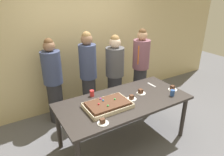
{
  "coord_description": "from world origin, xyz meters",
  "views": [
    {
      "loc": [
        -1.6,
        -2.27,
        2.37
      ],
      "look_at": [
        -0.13,
        0.15,
        1.14
      ],
      "focal_mm": 32.67,
      "sensor_mm": 36.0,
      "label": 1
    }
  ],
  "objects_px": {
    "party_table": "(124,105)",
    "plated_slice_near_right": "(141,92)",
    "plated_slice_far_left": "(103,122)",
    "plated_slice_far_right": "(132,98)",
    "plated_slice_near_left": "(173,88)",
    "person_serving_front": "(88,75)",
    "person_green_shirt_behind": "(53,81)",
    "sheet_cake": "(108,105)",
    "person_far_right_suit": "(140,68)",
    "cake_server_utensil": "(152,85)",
    "drink_cup_middle": "(172,93)",
    "person_striped_tie_right": "(115,74)",
    "drink_cup_nearest": "(92,93)"
  },
  "relations": [
    {
      "from": "plated_slice_near_right",
      "to": "person_green_shirt_behind",
      "type": "distance_m",
      "value": 1.6
    },
    {
      "from": "plated_slice_far_right",
      "to": "person_far_right_suit",
      "type": "height_order",
      "value": "person_far_right_suit"
    },
    {
      "from": "drink_cup_nearest",
      "to": "person_far_right_suit",
      "type": "bearing_deg",
      "value": 17.74
    },
    {
      "from": "plated_slice_near_left",
      "to": "person_far_right_suit",
      "type": "bearing_deg",
      "value": 86.96
    },
    {
      "from": "cake_server_utensil",
      "to": "person_serving_front",
      "type": "relative_size",
      "value": 0.12
    },
    {
      "from": "person_striped_tie_right",
      "to": "plated_slice_far_left",
      "type": "bearing_deg",
      "value": -0.65
    },
    {
      "from": "person_serving_front",
      "to": "person_striped_tie_right",
      "type": "xyz_separation_m",
      "value": [
        0.55,
        -0.06,
        -0.07
      ]
    },
    {
      "from": "plated_slice_near_left",
      "to": "plated_slice_near_right",
      "type": "relative_size",
      "value": 1.0
    },
    {
      "from": "sheet_cake",
      "to": "plated_slice_near_left",
      "type": "distance_m",
      "value": 1.24
    },
    {
      "from": "plated_slice_near_right",
      "to": "person_green_shirt_behind",
      "type": "xyz_separation_m",
      "value": [
        -1.12,
        1.14,
        0.02
      ]
    },
    {
      "from": "plated_slice_near_right",
      "to": "person_serving_front",
      "type": "bearing_deg",
      "value": 118.7
    },
    {
      "from": "plated_slice_far_right",
      "to": "person_serving_front",
      "type": "height_order",
      "value": "person_serving_front"
    },
    {
      "from": "drink_cup_middle",
      "to": "person_far_right_suit",
      "type": "height_order",
      "value": "person_far_right_suit"
    },
    {
      "from": "person_green_shirt_behind",
      "to": "plated_slice_far_right",
      "type": "bearing_deg",
      "value": 15.99
    },
    {
      "from": "plated_slice_near_left",
      "to": "person_far_right_suit",
      "type": "xyz_separation_m",
      "value": [
        0.05,
        0.94,
        0.06
      ]
    },
    {
      "from": "plated_slice_far_left",
      "to": "drink_cup_middle",
      "type": "xyz_separation_m",
      "value": [
        1.33,
        0.08,
        0.03
      ]
    },
    {
      "from": "cake_server_utensil",
      "to": "person_striped_tie_right",
      "type": "bearing_deg",
      "value": 114.75
    },
    {
      "from": "person_striped_tie_right",
      "to": "drink_cup_middle",
      "type": "bearing_deg",
      "value": 53.21
    },
    {
      "from": "party_table",
      "to": "plated_slice_near_right",
      "type": "relative_size",
      "value": 13.81
    },
    {
      "from": "plated_slice_far_left",
      "to": "person_striped_tie_right",
      "type": "bearing_deg",
      "value": 52.53
    },
    {
      "from": "sheet_cake",
      "to": "person_striped_tie_right",
      "type": "xyz_separation_m",
      "value": [
        0.72,
        0.96,
        -0.0
      ]
    },
    {
      "from": "plated_slice_far_left",
      "to": "plated_slice_far_right",
      "type": "relative_size",
      "value": 1.0
    },
    {
      "from": "drink_cup_nearest",
      "to": "person_striped_tie_right",
      "type": "relative_size",
      "value": 0.06
    },
    {
      "from": "plated_slice_far_left",
      "to": "sheet_cake",
      "type": "bearing_deg",
      "value": 50.59
    },
    {
      "from": "party_table",
      "to": "drink_cup_nearest",
      "type": "height_order",
      "value": "drink_cup_nearest"
    },
    {
      "from": "sheet_cake",
      "to": "plated_slice_near_left",
      "type": "relative_size",
      "value": 4.43
    },
    {
      "from": "drink_cup_middle",
      "to": "person_striped_tie_right",
      "type": "bearing_deg",
      "value": 106.4
    },
    {
      "from": "plated_slice_near_left",
      "to": "drink_cup_nearest",
      "type": "relative_size",
      "value": 1.5
    },
    {
      "from": "plated_slice_near_left",
      "to": "person_striped_tie_right",
      "type": "bearing_deg",
      "value": 115.86
    },
    {
      "from": "plated_slice_near_right",
      "to": "plated_slice_far_right",
      "type": "bearing_deg",
      "value": -161.96
    },
    {
      "from": "plated_slice_near_left",
      "to": "drink_cup_nearest",
      "type": "bearing_deg",
      "value": 157.85
    },
    {
      "from": "person_green_shirt_behind",
      "to": "sheet_cake",
      "type": "bearing_deg",
      "value": -0.0
    },
    {
      "from": "party_table",
      "to": "plated_slice_near_left",
      "type": "xyz_separation_m",
      "value": [
        0.91,
        -0.14,
        0.11
      ]
    },
    {
      "from": "plated_slice_far_right",
      "to": "cake_server_utensil",
      "type": "height_order",
      "value": "plated_slice_far_right"
    },
    {
      "from": "plated_slice_near_right",
      "to": "person_serving_front",
      "type": "xyz_separation_m",
      "value": [
        -0.51,
        0.93,
        0.08
      ]
    },
    {
      "from": "sheet_cake",
      "to": "plated_slice_far_right",
      "type": "height_order",
      "value": "sheet_cake"
    },
    {
      "from": "sheet_cake",
      "to": "plated_slice_near_right",
      "type": "distance_m",
      "value": 0.69
    },
    {
      "from": "party_table",
      "to": "person_far_right_suit",
      "type": "relative_size",
      "value": 1.22
    },
    {
      "from": "sheet_cake",
      "to": "drink_cup_middle",
      "type": "height_order",
      "value": "sheet_cake"
    },
    {
      "from": "plated_slice_near_right",
      "to": "plated_slice_far_left",
      "type": "bearing_deg",
      "value": -157.02
    },
    {
      "from": "drink_cup_middle",
      "to": "person_serving_front",
      "type": "xyz_separation_m",
      "value": [
        -0.9,
        1.25,
        0.06
      ]
    },
    {
      "from": "party_table",
      "to": "person_far_right_suit",
      "type": "distance_m",
      "value": 1.27
    },
    {
      "from": "plated_slice_far_right",
      "to": "person_striped_tie_right",
      "type": "relative_size",
      "value": 0.09
    },
    {
      "from": "sheet_cake",
      "to": "plated_slice_far_left",
      "type": "height_order",
      "value": "sheet_cake"
    },
    {
      "from": "person_serving_front",
      "to": "drink_cup_nearest",
      "type": "bearing_deg",
      "value": -10.59
    },
    {
      "from": "plated_slice_near_left",
      "to": "person_serving_front",
      "type": "height_order",
      "value": "person_serving_front"
    },
    {
      "from": "party_table",
      "to": "drink_cup_middle",
      "type": "distance_m",
      "value": 0.81
    },
    {
      "from": "party_table",
      "to": "sheet_cake",
      "type": "distance_m",
      "value": 0.35
    },
    {
      "from": "person_far_right_suit",
      "to": "sheet_cake",
      "type": "bearing_deg",
      "value": -0.01
    },
    {
      "from": "person_green_shirt_behind",
      "to": "person_striped_tie_right",
      "type": "distance_m",
      "value": 1.19
    }
  ]
}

